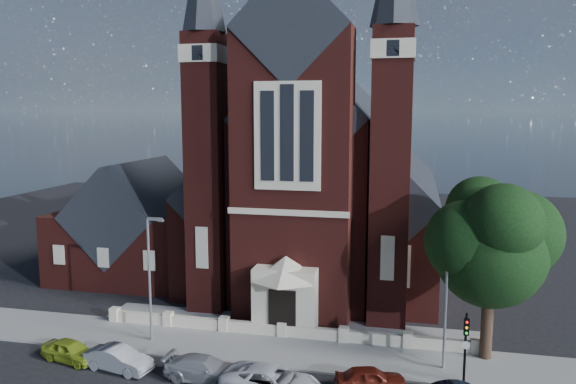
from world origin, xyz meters
name	(u,v)px	position (x,y,z in m)	size (l,w,h in m)	color
ground	(307,296)	(0.00, 15.00, 0.00)	(120.00, 120.00, 0.00)	black
pavement_strip	(275,350)	(0.00, 4.50, 0.00)	(60.00, 5.00, 0.12)	gray
forecourt_paving	(289,326)	(0.00, 8.50, 0.00)	(26.00, 3.00, 0.14)	gray
forecourt_wall	(282,337)	(0.00, 6.50, 0.00)	(24.00, 0.40, 0.90)	beige
church	(324,182)	(0.00, 22.94, 8.19)	(20.01, 34.90, 29.20)	#4C1814
parish_hall	(139,230)	(-16.00, 18.00, 4.01)	(12.00, 12.20, 10.24)	#4C1814
street_tree	(493,246)	(12.60, 5.71, 6.96)	(6.40, 6.60, 10.70)	black
street_lamp_left	(151,272)	(-7.91, 4.00, 4.60)	(1.16, 0.22, 8.09)	gray
street_lamp_right	(448,292)	(10.09, 4.00, 4.60)	(1.16, 0.22, 8.09)	gray
traffic_signal	(466,339)	(11.00, 2.43, 2.58)	(0.28, 0.42, 4.00)	black
car_lime_van	(71,351)	(-11.36, 0.36, 0.64)	(1.50, 3.74, 1.27)	#8AA420
car_silver_a	(118,359)	(-8.01, -0.10, 0.67)	(1.42, 4.08, 1.34)	#95989C
car_silver_b	(204,369)	(-2.84, -0.11, 0.65)	(1.82, 4.48, 1.30)	gray
car_white_suv	(272,382)	(1.20, -0.95, 0.74)	(2.47, 5.35, 1.49)	white
car_dark_red	(370,379)	(6.14, 0.72, 0.64)	(1.51, 3.75, 1.28)	#53160E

